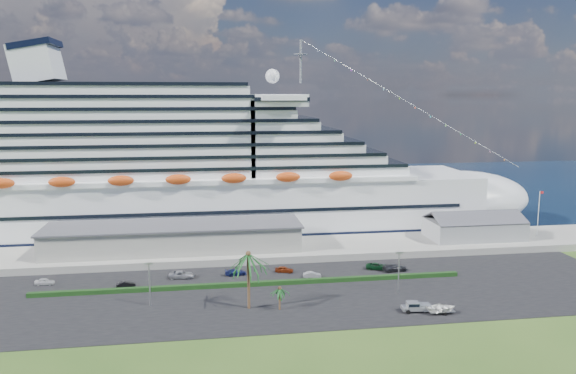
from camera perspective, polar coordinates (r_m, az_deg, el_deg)
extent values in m
plane|color=#2E501A|center=(103.17, 1.88, -12.76)|extent=(420.00, 420.00, 0.00)
cube|color=black|center=(113.26, 0.85, -10.67)|extent=(140.00, 38.00, 0.12)
cube|color=gray|center=(140.33, -1.11, -6.34)|extent=(240.00, 20.00, 1.80)
cube|color=black|center=(227.98, -4.09, -0.49)|extent=(420.00, 160.00, 0.02)
cube|color=silver|center=(160.95, -9.33, -1.83)|extent=(160.00, 30.00, 16.00)
ellipsoid|color=silver|center=(178.68, 17.26, -1.02)|extent=(40.00, 30.00, 16.00)
cube|color=black|center=(162.39, -9.27, -4.18)|extent=(164.00, 30.60, 2.40)
cube|color=silver|center=(158.88, -13.89, 5.74)|extent=(128.00, 26.00, 24.80)
cube|color=silver|center=(159.29, -1.29, 8.82)|extent=(14.00, 38.00, 3.20)
cube|color=silver|center=(163.75, -24.14, 11.40)|extent=(11.58, 14.00, 11.58)
cylinder|color=gray|center=(160.63, 1.30, 12.61)|extent=(0.70, 0.70, 12.00)
ellipsoid|color=#C54212|center=(143.85, -11.09, 0.76)|extent=(90.00, 2.40, 2.60)
ellipsoid|color=#C54212|center=(175.14, -10.68, 2.28)|extent=(90.00, 2.40, 2.60)
cube|color=black|center=(160.80, -9.34, -1.55)|extent=(144.00, 30.40, 0.90)
cube|color=gray|center=(138.40, -11.48, -5.08)|extent=(60.00, 14.00, 6.00)
cube|color=#4C4C54|center=(137.68, -11.52, -3.83)|extent=(61.00, 15.00, 0.40)
cube|color=gray|center=(154.89, 18.37, -4.06)|extent=(24.00, 12.00, 4.80)
cube|color=#4C4C54|center=(151.53, 18.95, -2.99)|extent=(24.00, 6.31, 2.74)
cube|color=#4C4C54|center=(156.74, 17.95, -2.54)|extent=(24.00, 6.31, 2.74)
cylinder|color=silver|center=(163.05, 24.09, -2.45)|extent=(0.16, 0.16, 12.00)
cube|color=red|center=(162.35, 24.37, -0.51)|extent=(1.00, 0.04, 0.70)
cube|color=black|center=(116.81, -3.49, -9.79)|extent=(88.00, 1.10, 0.90)
cylinder|color=gray|center=(108.19, -13.88, -9.64)|extent=(0.24, 0.24, 8.00)
cube|color=gray|center=(106.95, -13.96, -7.56)|extent=(1.60, 0.35, 0.35)
cylinder|color=gray|center=(114.08, 11.18, -8.55)|extent=(0.24, 0.24, 8.00)
cube|color=gray|center=(112.90, 11.25, -6.57)|extent=(1.60, 0.35, 0.35)
cylinder|color=#47301E|center=(103.83, -4.02, -9.54)|extent=(0.54, 0.54, 10.50)
sphere|color=#47301E|center=(102.25, -4.06, -6.76)|extent=(0.98, 0.98, 0.98)
cylinder|color=#47301E|center=(104.04, -0.85, -11.32)|extent=(0.35, 0.35, 4.20)
sphere|color=#47301E|center=(103.31, -0.86, -10.23)|extent=(0.73, 0.73, 0.73)
imported|color=silver|center=(127.54, -23.48, -8.81)|extent=(4.03, 1.91, 1.33)
imported|color=black|center=(120.39, -16.17, -9.48)|extent=(3.99, 2.23, 1.25)
imported|color=#9B9CA4|center=(123.39, -10.74, -8.74)|extent=(5.65, 3.04, 1.51)
imported|color=navy|center=(123.66, -5.33, -8.61)|extent=(4.84, 2.39, 1.35)
imported|color=maroon|center=(124.95, -0.39, -8.37)|extent=(4.28, 2.61, 1.36)
imported|color=#A0A1A7|center=(121.66, 2.46, -8.90)|extent=(3.95, 1.80, 1.26)
imported|color=#0D371A|center=(128.66, 9.03, -7.96)|extent=(5.48, 3.70, 1.40)
imported|color=#232429|center=(128.00, 10.79, -8.05)|extent=(5.65, 2.70, 1.59)
cylinder|color=black|center=(104.78, 12.12, -12.32)|extent=(0.79, 0.33, 0.77)
cylinder|color=black|center=(106.38, 11.77, -11.97)|extent=(0.79, 0.33, 0.77)
cylinder|color=black|center=(105.98, 13.87, -12.13)|extent=(0.79, 0.33, 0.77)
cylinder|color=black|center=(107.55, 13.49, -11.79)|extent=(0.79, 0.33, 0.77)
cube|color=#A9ACB0|center=(106.09, 12.90, -11.88)|extent=(5.35, 2.33, 0.68)
cube|color=#A9ACB0|center=(106.46, 13.62, -11.61)|extent=(2.46, 2.06, 0.53)
cube|color=#A9ACB0|center=(105.61, 12.56, -11.57)|extent=(2.26, 2.00, 0.92)
cube|color=black|center=(105.58, 12.57, -11.52)|extent=(2.07, 2.03, 0.53)
cube|color=#A9ACB0|center=(105.26, 11.75, -11.89)|extent=(1.01, 1.90, 0.34)
cube|color=gray|center=(106.24, 15.30, -12.04)|extent=(4.72, 1.81, 0.12)
cylinder|color=gray|center=(105.43, 14.21, -12.16)|extent=(2.24, 0.12, 0.08)
cylinder|color=black|center=(105.71, 15.71, -12.30)|extent=(0.66, 0.24, 0.65)
cylinder|color=black|center=(107.26, 15.30, -11.96)|extent=(0.66, 0.24, 0.65)
imported|color=white|center=(106.03, 15.32, -11.74)|extent=(5.23, 3.78, 1.07)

